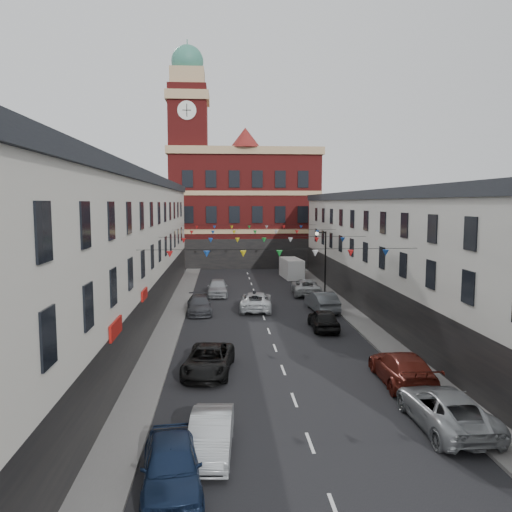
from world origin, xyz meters
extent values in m
plane|color=black|center=(0.00, 0.00, 0.00)|extent=(160.00, 160.00, 0.00)
cube|color=#605E5B|center=(-6.90, 2.00, 0.07)|extent=(1.80, 64.00, 0.15)
cube|color=#605E5B|center=(6.90, 2.00, 0.07)|extent=(1.80, 64.00, 0.15)
cube|color=beige|center=(-11.80, 1.00, 5.00)|extent=(8.00, 56.00, 10.00)
cube|color=black|center=(-11.80, 1.00, 10.35)|extent=(8.40, 56.00, 0.70)
cube|color=black|center=(-7.75, 1.00, 1.60)|extent=(0.12, 56.00, 3.20)
cube|color=silver|center=(11.80, 1.00, 4.50)|extent=(8.00, 56.00, 9.00)
cube|color=black|center=(11.80, 1.00, 9.35)|extent=(8.40, 56.00, 0.70)
cube|color=black|center=(7.75, 1.00, 1.60)|extent=(0.12, 56.00, 3.20)
cube|color=maroon|center=(0.00, 38.00, 7.50)|extent=(20.00, 12.00, 15.00)
cube|color=tan|center=(0.00, 38.00, 15.50)|extent=(20.60, 12.60, 1.00)
cone|color=maroon|center=(0.00, 33.00, 17.20)|extent=(4.00, 4.00, 2.60)
cube|color=maroon|center=(-7.50, 35.00, 12.00)|extent=(5.00, 5.00, 24.00)
cube|color=tan|center=(-7.50, 35.00, 22.50)|extent=(5.60, 5.60, 1.20)
cube|color=tan|center=(-7.50, 35.00, 24.60)|extent=(4.40, 4.40, 3.00)
sphere|color=#2B6C57|center=(-7.50, 35.00, 27.20)|extent=(4.20, 4.20, 4.20)
cylinder|color=#2B6C57|center=(-7.50, 35.00, 29.40)|extent=(0.12, 0.12, 1.20)
cylinder|color=white|center=(-7.50, 32.45, 20.50)|extent=(2.40, 0.12, 2.40)
cube|color=#2F5326|center=(-4.00, 62.00, 5.00)|extent=(40.00, 14.00, 10.00)
cylinder|color=black|center=(6.80, 14.00, 3.00)|extent=(0.14, 0.14, 6.00)
cylinder|color=black|center=(6.40, 14.00, 5.90)|extent=(0.90, 0.10, 0.10)
sphere|color=beige|center=(5.95, 14.00, 5.80)|extent=(0.36, 0.36, 0.36)
imported|color=#142341|center=(-4.75, -18.61, 0.77)|extent=(2.26, 4.67, 1.54)
imported|color=#A8ACAF|center=(-3.60, -16.51, 0.69)|extent=(1.71, 4.25, 1.37)
imported|color=black|center=(-3.89, -8.22, 0.70)|extent=(2.89, 5.26, 1.39)
imported|color=#3C3E43|center=(-4.99, 5.95, 0.68)|extent=(2.22, 4.79, 1.35)
imported|color=#9EA1A7|center=(-3.60, 13.36, 0.80)|extent=(1.88, 4.67, 1.59)
imported|color=gray|center=(5.50, -15.06, 0.75)|extent=(2.51, 5.40, 1.50)
imported|color=maroon|center=(5.50, -10.39, 0.79)|extent=(2.35, 5.48, 1.57)
imported|color=black|center=(3.82, 0.16, 0.73)|extent=(1.78, 4.31, 1.46)
imported|color=#4C5054|center=(4.88, 6.02, 0.81)|extent=(2.12, 5.05, 1.62)
imported|color=#B2B5B7|center=(4.81, 13.38, 0.75)|extent=(2.80, 5.51, 1.49)
imported|color=silver|center=(-0.41, 6.84, 0.75)|extent=(2.95, 5.59, 1.50)
cube|color=white|center=(4.95, 24.13, 1.12)|extent=(2.37, 5.23, 2.25)
imported|color=black|center=(-0.58, 6.10, 0.86)|extent=(0.70, 0.53, 1.73)
camera|label=1|loc=(-3.17, -33.21, 8.75)|focal=35.00mm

